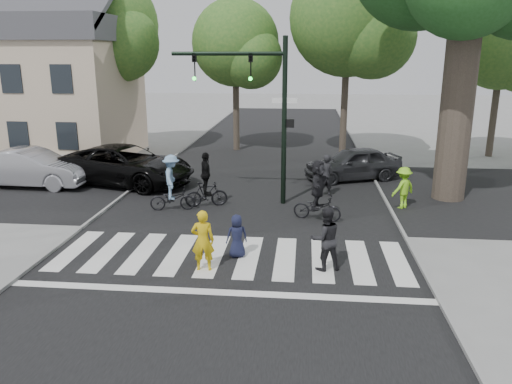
{
  "coord_description": "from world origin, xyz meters",
  "views": [
    {
      "loc": [
        1.94,
        -11.66,
        5.37
      ],
      "look_at": [
        0.5,
        3.0,
        1.3
      ],
      "focal_mm": 35.0,
      "sensor_mm": 36.0,
      "label": 1
    }
  ],
  "objects_px": {
    "car_silver": "(31,168)",
    "pedestrian_child": "(237,236)",
    "car_suv": "(126,165)",
    "pedestrian_woman": "(203,241)",
    "traffic_signal": "(261,97)",
    "cyclist_right": "(318,194)",
    "cyclist_left": "(172,187)",
    "cyclist_mid": "(206,185)",
    "pedestrian_adult": "(325,239)",
    "car_grey": "(353,164)"
  },
  "relations": [
    {
      "from": "cyclist_left",
      "to": "cyclist_mid",
      "type": "distance_m",
      "value": 1.25
    },
    {
      "from": "car_silver",
      "to": "car_grey",
      "type": "relative_size",
      "value": 1.13
    },
    {
      "from": "car_suv",
      "to": "pedestrian_adult",
      "type": "bearing_deg",
      "value": -118.55
    },
    {
      "from": "car_suv",
      "to": "car_grey",
      "type": "bearing_deg",
      "value": -63.75
    },
    {
      "from": "pedestrian_child",
      "to": "pedestrian_adult",
      "type": "xyz_separation_m",
      "value": [
        2.36,
        -0.59,
        0.24
      ]
    },
    {
      "from": "cyclist_mid",
      "to": "car_silver",
      "type": "distance_m",
      "value": 8.13
    },
    {
      "from": "car_suv",
      "to": "cyclist_left",
      "type": "bearing_deg",
      "value": -123.54
    },
    {
      "from": "cyclist_right",
      "to": "car_grey",
      "type": "relative_size",
      "value": 0.48
    },
    {
      "from": "car_grey",
      "to": "cyclist_right",
      "type": "bearing_deg",
      "value": -37.73
    },
    {
      "from": "cyclist_right",
      "to": "pedestrian_woman",
      "type": "bearing_deg",
      "value": -124.5
    },
    {
      "from": "cyclist_left",
      "to": "car_silver",
      "type": "height_order",
      "value": "cyclist_left"
    },
    {
      "from": "cyclist_left",
      "to": "cyclist_right",
      "type": "bearing_deg",
      "value": -6.67
    },
    {
      "from": "pedestrian_woman",
      "to": "cyclist_left",
      "type": "xyz_separation_m",
      "value": [
        -2.11,
        4.94,
        0.06
      ]
    },
    {
      "from": "pedestrian_adult",
      "to": "car_suv",
      "type": "xyz_separation_m",
      "value": [
        -8.16,
        8.06,
        -0.01
      ]
    },
    {
      "from": "pedestrian_woman",
      "to": "cyclist_mid",
      "type": "relative_size",
      "value": 0.8
    },
    {
      "from": "car_silver",
      "to": "pedestrian_child",
      "type": "bearing_deg",
      "value": -123.21
    },
    {
      "from": "cyclist_mid",
      "to": "car_grey",
      "type": "xyz_separation_m",
      "value": [
        5.67,
        4.65,
        -0.1
      ]
    },
    {
      "from": "pedestrian_woman",
      "to": "pedestrian_adult",
      "type": "relative_size",
      "value": 0.96
    },
    {
      "from": "cyclist_left",
      "to": "cyclist_right",
      "type": "height_order",
      "value": "cyclist_right"
    },
    {
      "from": "traffic_signal",
      "to": "cyclist_right",
      "type": "xyz_separation_m",
      "value": [
        2.07,
        -1.82,
        -2.98
      ]
    },
    {
      "from": "pedestrian_child",
      "to": "cyclist_left",
      "type": "xyz_separation_m",
      "value": [
        -2.86,
        4.01,
        0.27
      ]
    },
    {
      "from": "cyclist_left",
      "to": "traffic_signal",
      "type": "bearing_deg",
      "value": 21.94
    },
    {
      "from": "pedestrian_child",
      "to": "pedestrian_adult",
      "type": "bearing_deg",
      "value": 146.35
    },
    {
      "from": "traffic_signal",
      "to": "cyclist_left",
      "type": "relative_size",
      "value": 2.99
    },
    {
      "from": "pedestrian_child",
      "to": "cyclist_left",
      "type": "bearing_deg",
      "value": -74.16
    },
    {
      "from": "car_suv",
      "to": "cyclist_mid",
      "type": "bearing_deg",
      "value": -109.56
    },
    {
      "from": "cyclist_mid",
      "to": "car_suv",
      "type": "xyz_separation_m",
      "value": [
        -4.06,
        2.91,
        0.0
      ]
    },
    {
      "from": "pedestrian_child",
      "to": "pedestrian_woman",
      "type": "bearing_deg",
      "value": 31.8
    },
    {
      "from": "pedestrian_woman",
      "to": "cyclist_mid",
      "type": "distance_m",
      "value": 5.59
    },
    {
      "from": "cyclist_mid",
      "to": "pedestrian_child",
      "type": "bearing_deg",
      "value": -69.11
    },
    {
      "from": "car_suv",
      "to": "car_silver",
      "type": "bearing_deg",
      "value": 118.01
    },
    {
      "from": "cyclist_mid",
      "to": "car_grey",
      "type": "bearing_deg",
      "value": 39.36
    },
    {
      "from": "cyclist_right",
      "to": "car_grey",
      "type": "height_order",
      "value": "cyclist_right"
    },
    {
      "from": "traffic_signal",
      "to": "pedestrian_woman",
      "type": "relative_size",
      "value": 3.72
    },
    {
      "from": "cyclist_left",
      "to": "car_suv",
      "type": "relative_size",
      "value": 0.34
    },
    {
      "from": "pedestrian_child",
      "to": "cyclist_left",
      "type": "relative_size",
      "value": 0.6
    },
    {
      "from": "traffic_signal",
      "to": "cyclist_mid",
      "type": "bearing_deg",
      "value": -160.75
    },
    {
      "from": "pedestrian_child",
      "to": "cyclist_right",
      "type": "bearing_deg",
      "value": -142.93
    },
    {
      "from": "pedestrian_adult",
      "to": "cyclist_left",
      "type": "height_order",
      "value": "cyclist_left"
    },
    {
      "from": "cyclist_mid",
      "to": "cyclist_right",
      "type": "distance_m",
      "value": 4.15
    },
    {
      "from": "traffic_signal",
      "to": "pedestrian_adult",
      "type": "xyz_separation_m",
      "value": [
        2.18,
        -5.82,
        -3.06
      ]
    },
    {
      "from": "car_suv",
      "to": "pedestrian_child",
      "type": "bearing_deg",
      "value": -126.08
    },
    {
      "from": "traffic_signal",
      "to": "car_suv",
      "type": "height_order",
      "value": "traffic_signal"
    },
    {
      "from": "car_silver",
      "to": "traffic_signal",
      "type": "bearing_deg",
      "value": -96.77
    },
    {
      "from": "pedestrian_child",
      "to": "cyclist_mid",
      "type": "height_order",
      "value": "cyclist_mid"
    },
    {
      "from": "pedestrian_child",
      "to": "car_grey",
      "type": "distance_m",
      "value": 10.02
    },
    {
      "from": "cyclist_right",
      "to": "car_suv",
      "type": "distance_m",
      "value": 9.01
    },
    {
      "from": "traffic_signal",
      "to": "car_grey",
      "type": "bearing_deg",
      "value": 46.7
    },
    {
      "from": "pedestrian_woman",
      "to": "pedestrian_child",
      "type": "relative_size",
      "value": 1.33
    },
    {
      "from": "pedestrian_woman",
      "to": "cyclist_right",
      "type": "xyz_separation_m",
      "value": [
        2.99,
        4.35,
        0.11
      ]
    }
  ]
}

